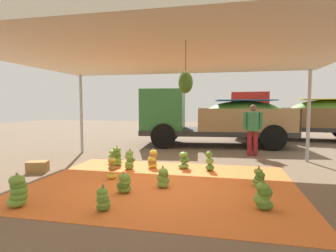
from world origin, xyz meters
name	(u,v)px	position (x,y,z in m)	size (l,w,h in m)	color
ground_plane	(183,158)	(0.00, 3.00, 0.00)	(40.00, 40.00, 0.00)	brown
tarp_orange	(162,184)	(0.00, 0.00, 0.01)	(5.69, 4.47, 0.01)	orange
tent_canopy	(161,55)	(0.00, -0.09, 2.78)	(8.00, 7.00, 2.87)	#9EA0A5
banana_bunch_0	(184,161)	(0.24, 1.55, 0.22)	(0.42, 0.40, 0.51)	#6B9E38
banana_bunch_1	(163,178)	(0.08, -0.26, 0.21)	(0.33, 0.31, 0.46)	#6B9E38
banana_bunch_2	(210,162)	(0.94, 1.44, 0.25)	(0.33, 0.33, 0.55)	#518428
banana_bunch_3	(124,184)	(-0.58, -0.77, 0.19)	(0.36, 0.37, 0.43)	#60932D
banana_bunch_4	(117,157)	(-1.70, 1.54, 0.25)	(0.35, 0.37, 0.57)	#6B9E38
banana_bunch_5	(112,169)	(-1.23, 0.14, 0.24)	(0.31, 0.30, 0.55)	gold
banana_bunch_6	(103,200)	(-0.58, -1.70, 0.19)	(0.33, 0.33, 0.44)	#477523
banana_bunch_7	(130,161)	(-1.18, 1.15, 0.25)	(0.35, 0.32, 0.56)	#6B9E38
banana_bunch_8	(259,178)	(2.05, 0.23, 0.19)	(0.30, 0.30, 0.45)	#60932D
banana_bunch_9	(263,197)	(1.98, -1.06, 0.22)	(0.43, 0.40, 0.48)	#477523
banana_bunch_10	(18,192)	(-2.08, -1.83, 0.27)	(0.44, 0.43, 0.58)	#6B9E38
banana_bunch_11	(114,157)	(-1.93, 1.84, 0.19)	(0.46, 0.43, 0.46)	#6B9E38
banana_bunch_12	(153,159)	(-0.62, 1.47, 0.24)	(0.37, 0.37, 0.55)	gold
cargo_truck_main	(211,117)	(0.71, 6.20, 1.24)	(6.45, 3.09, 2.40)	#2D2D2D
cargo_truck_far	(296,115)	(4.77, 9.16, 1.26)	(6.71, 3.20, 2.40)	#2D2D2D
worker_0	(253,126)	(2.24, 4.00, 1.03)	(0.64, 0.39, 1.76)	maroon
crate_0	(38,167)	(-3.41, 0.38, 0.14)	(0.50, 0.34, 0.28)	olive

